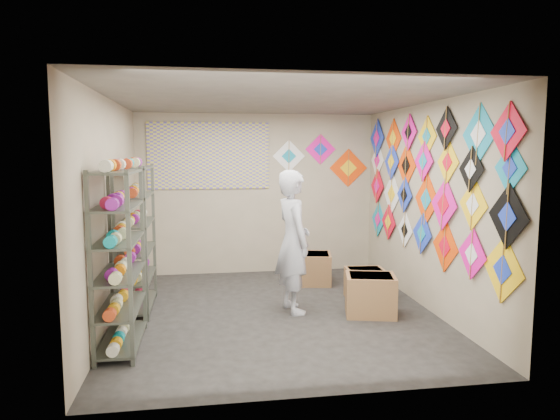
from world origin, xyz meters
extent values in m
plane|color=black|center=(0.00, 0.00, 0.00)|extent=(4.50, 4.50, 0.00)
plane|color=tan|center=(0.00, 2.25, 1.35)|extent=(4.00, 0.00, 4.00)
plane|color=tan|center=(0.00, -2.25, 1.35)|extent=(4.00, 0.00, 4.00)
plane|color=tan|center=(-2.00, 0.00, 1.35)|extent=(0.00, 4.50, 4.50)
plane|color=tan|center=(2.00, 0.00, 1.35)|extent=(0.00, 4.50, 4.50)
plane|color=slate|center=(0.00, 0.00, 2.70)|extent=(4.50, 4.50, 0.00)
cube|color=#4C5147|center=(-1.78, -0.85, 0.95)|extent=(0.40, 1.10, 1.90)
cube|color=#4C5147|center=(-1.78, 0.45, 0.95)|extent=(0.40, 1.10, 1.90)
cylinder|color=#E5234F|center=(-1.78, -1.33, 1.04)|extent=(0.12, 0.10, 0.12)
cylinder|color=orange|center=(-1.78, -1.14, 1.04)|extent=(0.12, 0.10, 0.12)
cylinder|color=#F7AB16|center=(-1.78, -0.95, 1.04)|extent=(0.12, 0.10, 0.12)
cylinder|color=silver|center=(-1.78, -0.75, 1.04)|extent=(0.12, 0.10, 0.12)
cylinder|color=#CB4018|center=(-1.78, -0.56, 1.04)|extent=(0.12, 0.10, 0.12)
cylinder|color=purple|center=(-1.78, -0.37, 1.04)|extent=(0.12, 0.10, 0.12)
cylinder|color=beige|center=(-1.78, -0.03, 1.04)|extent=(0.12, 0.10, 0.12)
cylinder|color=#0D99A3|center=(-1.78, 0.16, 1.04)|extent=(0.12, 0.10, 0.12)
cylinder|color=#E5234F|center=(-1.78, 0.35, 1.04)|extent=(0.12, 0.10, 0.12)
cylinder|color=orange|center=(-1.78, 0.55, 1.04)|extent=(0.12, 0.10, 0.12)
cylinder|color=#F7AB16|center=(-1.78, 0.74, 1.04)|extent=(0.12, 0.10, 0.12)
cylinder|color=silver|center=(-1.78, 0.93, 1.04)|extent=(0.12, 0.10, 0.12)
cube|color=yellow|center=(1.99, -1.78, 0.92)|extent=(0.02, 0.68, 0.68)
cube|color=#EB0E99|center=(1.97, -1.24, 0.96)|extent=(0.02, 0.57, 0.57)
cube|color=#F53E04|center=(1.99, -0.60, 0.92)|extent=(0.02, 0.64, 0.64)
cube|color=blue|center=(1.97, 0.02, 0.99)|extent=(0.03, 0.56, 0.56)
cube|color=white|center=(1.99, 0.63, 0.94)|extent=(0.02, 0.52, 0.52)
cube|color=red|center=(1.97, 1.24, 0.97)|extent=(0.01, 0.57, 0.57)
cube|color=#128AAF|center=(1.99, 1.76, 0.94)|extent=(0.03, 0.59, 0.59)
cube|color=black|center=(1.97, -1.84, 1.45)|extent=(0.01, 0.65, 0.65)
cube|color=yellow|center=(1.99, -1.19, 1.50)|extent=(0.03, 0.57, 0.57)
cube|color=#EB0E99|center=(1.97, -0.56, 1.43)|extent=(0.04, 0.64, 0.64)
cube|color=#F53E04|center=(1.99, -0.04, 1.45)|extent=(0.02, 0.68, 0.68)
cube|color=blue|center=(1.97, 0.64, 1.45)|extent=(0.02, 0.53, 0.53)
cube|color=white|center=(1.99, 1.17, 1.41)|extent=(0.02, 0.66, 0.66)
cube|color=red|center=(1.97, 1.79, 1.50)|extent=(0.03, 0.58, 0.58)
cube|color=#128AAF|center=(1.99, -1.81, 1.91)|extent=(0.03, 0.51, 0.51)
cube|color=black|center=(1.97, -1.15, 1.88)|extent=(0.03, 0.51, 0.51)
cube|color=yellow|center=(1.99, -0.58, 1.94)|extent=(0.03, 0.52, 0.52)
cube|color=#EB0E99|center=(1.97, 0.04, 1.94)|extent=(0.02, 0.54, 0.54)
cube|color=#F53E04|center=(1.99, 0.65, 1.87)|extent=(0.01, 0.65, 0.65)
cube|color=blue|center=(1.97, 1.17, 1.91)|extent=(0.03, 0.57, 0.57)
cube|color=white|center=(1.99, 1.85, 1.92)|extent=(0.03, 0.59, 0.59)
cube|color=red|center=(1.97, -1.77, 2.26)|extent=(0.04, 0.58, 0.58)
cube|color=#128AAF|center=(1.99, -1.24, 2.25)|extent=(0.03, 0.66, 0.66)
cube|color=black|center=(1.97, -0.55, 2.34)|extent=(0.02, 0.53, 0.53)
cube|color=yellow|center=(1.99, 0.00, 2.27)|extent=(0.01, 0.54, 0.54)
cube|color=#EB0E99|center=(1.97, 0.55, 2.34)|extent=(0.02, 0.52, 0.52)
cube|color=#F53E04|center=(1.99, 1.17, 2.27)|extent=(0.01, 0.61, 0.61)
cube|color=blue|center=(1.97, 1.86, 2.29)|extent=(0.02, 0.64, 0.64)
cube|color=white|center=(0.55, 2.24, 1.99)|extent=(0.55, 0.02, 0.55)
cube|color=#EB0E99|center=(1.10, 2.24, 2.11)|extent=(0.53, 0.02, 0.53)
cube|color=#F53E04|center=(1.60, 2.24, 1.79)|extent=(0.67, 0.02, 0.67)
cube|color=#5D4FAC|center=(-0.80, 2.23, 2.00)|extent=(2.00, 0.01, 1.10)
imported|color=silver|center=(0.23, 0.05, 0.92)|extent=(0.83, 0.69, 1.84)
cube|color=olive|center=(1.18, -0.25, 0.26)|extent=(0.72, 0.64, 0.51)
cube|color=olive|center=(1.33, 0.43, 0.21)|extent=(0.55, 0.46, 0.43)
cube|color=olive|center=(0.81, 1.34, 0.24)|extent=(0.60, 0.64, 0.48)
camera|label=1|loc=(-0.89, -6.17, 2.07)|focal=32.00mm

